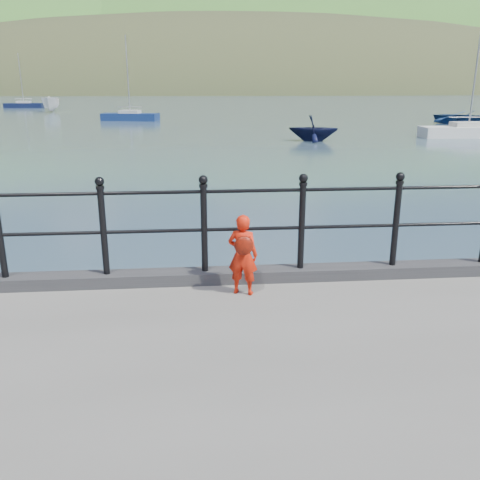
{
  "coord_description": "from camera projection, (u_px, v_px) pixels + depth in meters",
  "views": [
    {
      "loc": [
        -0.7,
        -6.09,
        3.37
      ],
      "look_at": [
        -0.17,
        -0.2,
        1.55
      ],
      "focal_mm": 38.0,
      "sensor_mm": 36.0,
      "label": 1
    }
  ],
  "objects": [
    {
      "name": "sailboat_port",
      "position": [
        130.0,
        117.0,
        48.58
      ],
      "size": [
        5.64,
        3.0,
        7.89
      ],
      "rotation": [
        0.0,
        0.0,
        -0.25
      ],
      "color": "navy",
      "rests_on": "ground"
    },
    {
      "name": "sailboat_left",
      "position": [
        24.0,
        106.0,
        74.78
      ],
      "size": [
        5.46,
        1.7,
        7.84
      ],
      "rotation": [
        0.0,
        0.0,
        -0.0
      ],
      "color": "#0E1533",
      "rests_on": "ground"
    },
    {
      "name": "ground",
      "position": [
        251.0,
        345.0,
        6.84
      ],
      "size": [
        600.0,
        600.0,
        0.0
      ],
      "primitive_type": "plane",
      "color": "#2D4251",
      "rests_on": "ground"
    },
    {
      "name": "far_shore",
      "position": [
        275.0,
        140.0,
        244.68
      ],
      "size": [
        830.0,
        200.0,
        156.0
      ],
      "color": "#333A21",
      "rests_on": "ground"
    },
    {
      "name": "child",
      "position": [
        243.0,
        254.0,
        5.86
      ],
      "size": [
        0.41,
        0.35,
        0.96
      ],
      "rotation": [
        0.0,
        0.0,
        2.8
      ],
      "color": "red",
      "rests_on": "quay"
    },
    {
      "name": "kerb",
      "position": [
        253.0,
        275.0,
        6.38
      ],
      "size": [
        60.0,
        0.3,
        0.15
      ],
      "primitive_type": "cube",
      "color": "#28282B",
      "rests_on": "quay"
    },
    {
      "name": "launch_blue",
      "position": [
        468.0,
        118.0,
        43.87
      ],
      "size": [
        6.56,
        7.12,
        1.2
      ],
      "primitive_type": "imported",
      "rotation": [
        0.0,
        0.0,
        0.54
      ],
      "color": "navy",
      "rests_on": "ground"
    },
    {
      "name": "launch_navy",
      "position": [
        313.0,
        128.0,
        31.13
      ],
      "size": [
        3.52,
        3.23,
        1.56
      ],
      "primitive_type": "imported",
      "rotation": [
        0.0,
        0.0,
        1.31
      ],
      "color": "black",
      "rests_on": "ground"
    },
    {
      "name": "railing",
      "position": [
        253.0,
        217.0,
        6.16
      ],
      "size": [
        18.11,
        0.11,
        1.2
      ],
      "color": "black",
      "rests_on": "kerb"
    },
    {
      "name": "launch_white",
      "position": [
        51.0,
        104.0,
        63.09
      ],
      "size": [
        2.48,
        5.25,
        1.96
      ],
      "primitive_type": "imported",
      "rotation": [
        0.0,
        0.0,
        0.12
      ],
      "color": "white",
      "rests_on": "ground"
    },
    {
      "name": "sailboat_near",
      "position": [
        468.0,
        132.0,
        33.46
      ],
      "size": [
        6.22,
        1.82,
        8.52
      ],
      "rotation": [
        0.0,
        0.0,
        -0.02
      ],
      "color": "silver",
      "rests_on": "ground"
    }
  ]
}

